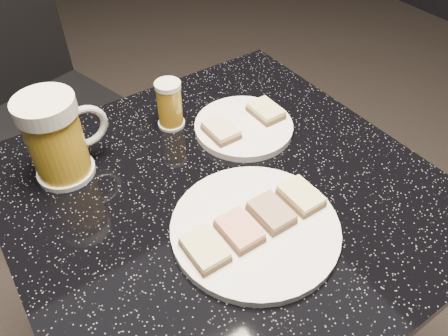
{
  "coord_description": "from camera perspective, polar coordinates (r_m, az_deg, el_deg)",
  "views": [
    {
      "loc": [
        -0.29,
        -0.43,
        1.3
      ],
      "look_at": [
        0.0,
        0.0,
        0.8
      ],
      "focal_mm": 35.0,
      "sensor_mm": 36.0,
      "label": 1
    }
  ],
  "objects": [
    {
      "name": "table",
      "position": [
        0.94,
        0.0,
        -12.93
      ],
      "size": [
        0.7,
        0.7,
        0.75
      ],
      "color": "black",
      "rests_on": "floor"
    },
    {
      "name": "canapes_on_plate_small",
      "position": [
        0.86,
        2.62,
        6.25
      ],
      "size": [
        0.16,
        0.07,
        0.02
      ],
      "color": "#4C3521",
      "rests_on": "plate_small"
    },
    {
      "name": "beer_mug",
      "position": [
        0.78,
        -20.95,
        3.69
      ],
      "size": [
        0.15,
        0.1,
        0.16
      ],
      "color": "silver",
      "rests_on": "table"
    },
    {
      "name": "canapes_on_plate_large",
      "position": [
        0.68,
        4.15,
        -6.95
      ],
      "size": [
        0.24,
        0.07,
        0.02
      ],
      "color": "#4C3521",
      "rests_on": "plate_large"
    },
    {
      "name": "beer_tumbler",
      "position": [
        0.86,
        -7.12,
        8.22
      ],
      "size": [
        0.05,
        0.05,
        0.1
      ],
      "color": "silver",
      "rests_on": "table"
    },
    {
      "name": "plate_small",
      "position": [
        0.87,
        2.58,
        5.4
      ],
      "size": [
        0.19,
        0.19,
        0.01
      ],
      "primitive_type": "cylinder",
      "color": "white",
      "rests_on": "table"
    },
    {
      "name": "chair",
      "position": [
        1.51,
        -23.34,
        8.15
      ],
      "size": [
        0.53,
        0.53,
        0.88
      ],
      "color": "black",
      "rests_on": "floor"
    },
    {
      "name": "plate_large",
      "position": [
        0.69,
        4.08,
        -7.81
      ],
      "size": [
        0.27,
        0.27,
        0.01
      ],
      "primitive_type": "cylinder",
      "color": "white",
      "rests_on": "table"
    }
  ]
}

